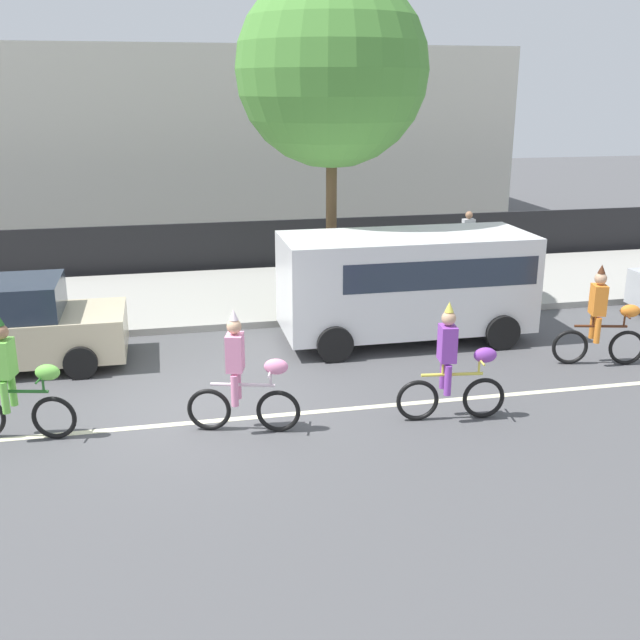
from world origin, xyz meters
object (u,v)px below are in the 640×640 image
(parade_cyclist_lime, at_px, (15,386))
(parked_car_beige, at_px, (9,327))
(parade_cyclist_pink, at_px, (244,379))
(parade_cyclist_orange, at_px, (602,322))
(parked_van_white, at_px, (409,279))
(pedestrian_onlooker, at_px, (468,239))
(parade_cyclist_purple, at_px, (453,369))

(parade_cyclist_lime, xyz_separation_m, parked_car_beige, (-0.64, 3.17, -0.06))
(parade_cyclist_lime, distance_m, parade_cyclist_pink, 3.30)
(parade_cyclist_pink, distance_m, parade_cyclist_orange, 6.96)
(parade_cyclist_lime, relative_size, parked_van_white, 0.38)
(parade_cyclist_orange, distance_m, pedestrian_onlooker, 7.07)
(pedestrian_onlooker, bearing_deg, parade_cyclist_purple, -113.99)
(parade_cyclist_pink, bearing_deg, parade_cyclist_purple, -4.51)
(parade_cyclist_pink, xyz_separation_m, parade_cyclist_orange, (6.81, 1.46, 0.00))
(parade_cyclist_pink, bearing_deg, parked_van_white, 43.91)
(parade_cyclist_lime, distance_m, parade_cyclist_orange, 10.13)
(parade_cyclist_lime, bearing_deg, parade_cyclist_pink, -7.67)
(parade_cyclist_lime, height_order, parade_cyclist_purple, same)
(parade_cyclist_orange, distance_m, parked_van_white, 3.76)
(parade_cyclist_pink, height_order, parade_cyclist_purple, same)
(parade_cyclist_orange, relative_size, parked_van_white, 0.38)
(parade_cyclist_orange, bearing_deg, parade_cyclist_purple, -154.62)
(parade_cyclist_lime, distance_m, pedestrian_onlooker, 13.15)
(parade_cyclist_pink, relative_size, parked_van_white, 0.38)
(parade_cyclist_purple, bearing_deg, parked_van_white, 81.58)
(parade_cyclist_lime, bearing_deg, parked_van_white, 24.41)
(parade_cyclist_purple, xyz_separation_m, parked_car_beige, (-7.12, 3.87, -0.06))
(parked_van_white, height_order, parked_car_beige, parked_van_white)
(parade_cyclist_purple, relative_size, parked_van_white, 0.38)
(parade_cyclist_lime, height_order, parked_van_white, parked_van_white)
(parade_cyclist_purple, relative_size, pedestrian_onlooker, 1.19)
(parked_car_beige, bearing_deg, pedestrian_onlooker, 23.99)
(parade_cyclist_pink, distance_m, parade_cyclist_purple, 3.22)
(parade_cyclist_pink, relative_size, parked_car_beige, 0.47)
(parade_cyclist_purple, distance_m, pedestrian_onlooker, 9.60)
(parade_cyclist_lime, xyz_separation_m, parade_cyclist_orange, (10.08, 1.02, 0.00))
(parade_cyclist_lime, xyz_separation_m, pedestrian_onlooker, (10.38, 8.08, 0.17))
(parade_cyclist_lime, bearing_deg, pedestrian_onlooker, 37.89)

